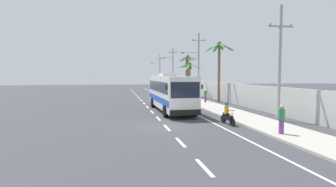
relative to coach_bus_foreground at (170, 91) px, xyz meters
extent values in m
plane|color=#3A3A3F|center=(-1.82, -7.50, -1.90)|extent=(160.00, 160.00, 0.00)
cube|color=#A8A399|center=(4.98, 2.50, -1.83)|extent=(3.20, 90.00, 0.14)
cube|color=white|center=(-1.82, -15.86, -1.89)|extent=(0.16, 2.00, 0.01)
cube|color=white|center=(-1.82, -11.98, -1.89)|extent=(0.16, 2.00, 0.01)
cube|color=white|center=(-1.82, -8.10, -1.89)|extent=(0.16, 2.00, 0.01)
cube|color=white|center=(-1.82, -4.21, -1.89)|extent=(0.16, 2.00, 0.01)
cube|color=white|center=(-1.82, -0.33, -1.89)|extent=(0.16, 2.00, 0.01)
cube|color=white|center=(-1.82, 3.55, -1.89)|extent=(0.16, 2.00, 0.01)
cube|color=white|center=(-1.82, 7.43, -1.89)|extent=(0.16, 2.00, 0.01)
cube|color=white|center=(-1.82, 11.31, -1.89)|extent=(0.16, 2.00, 0.01)
cube|color=white|center=(-1.82, 15.19, -1.89)|extent=(0.16, 2.00, 0.01)
cube|color=white|center=(-1.82, 19.07, -1.89)|extent=(0.16, 2.00, 0.01)
cube|color=white|center=(-1.82, 22.95, -1.89)|extent=(0.16, 2.00, 0.01)
cube|color=white|center=(-1.82, 26.84, -1.89)|extent=(0.16, 2.00, 0.01)
cube|color=white|center=(-1.82, 30.72, -1.89)|extent=(0.16, 2.00, 0.01)
cube|color=white|center=(-1.82, 34.60, -1.89)|extent=(0.16, 2.00, 0.01)
cube|color=white|center=(-1.82, 38.48, -1.89)|extent=(0.16, 2.00, 0.01)
cube|color=white|center=(-1.82, 42.36, -1.89)|extent=(0.16, 2.00, 0.01)
cube|color=white|center=(1.82, 7.50, -1.89)|extent=(0.14, 70.00, 0.01)
cube|color=#B2B2AD|center=(8.78, 6.50, -0.68)|extent=(0.24, 60.00, 2.44)
cube|color=silver|center=(0.00, -0.03, -0.02)|extent=(2.72, 10.76, 2.97)
cube|color=#192333|center=(0.00, 0.17, 0.50)|extent=(2.73, 9.91, 0.95)
cube|color=#192333|center=(0.11, -5.34, 0.43)|extent=(2.30, 0.15, 1.25)
cube|color=blue|center=(0.00, -0.03, -0.69)|extent=(2.75, 10.55, 0.54)
cube|color=black|center=(0.11, -5.43, -1.31)|extent=(2.45, 0.21, 0.44)
cube|color=#B7B7B7|center=(-0.03, 1.31, 1.61)|extent=(1.42, 2.39, 0.28)
cube|color=black|center=(1.54, -5.10, 0.65)|extent=(0.12, 0.08, 0.36)
cube|color=black|center=(-1.32, -5.16, 0.65)|extent=(0.12, 0.08, 0.36)
cylinder|color=black|center=(1.30, -3.75, -1.38)|extent=(0.34, 1.05, 1.04)
cylinder|color=black|center=(-1.15, -3.80, -1.38)|extent=(0.34, 1.05, 1.04)
cylinder|color=black|center=(1.16, 3.21, -1.38)|extent=(0.34, 1.05, 1.04)
cylinder|color=black|center=(-1.29, 3.16, -1.38)|extent=(0.34, 1.05, 1.04)
cylinder|color=black|center=(2.18, 8.36, -1.60)|extent=(0.11, 0.60, 0.60)
cylinder|color=black|center=(2.19, 9.72, -1.60)|extent=(0.13, 0.60, 0.60)
cube|color=#1E7F38|center=(2.19, 8.99, -1.38)|extent=(0.25, 1.10, 0.36)
cube|color=black|center=(2.19, 9.29, -1.18)|extent=(0.25, 0.60, 0.12)
cylinder|color=gray|center=(2.18, 8.48, -1.30)|extent=(0.06, 0.32, 0.67)
cylinder|color=black|center=(2.18, 8.58, -0.86)|extent=(0.56, 0.05, 0.04)
sphere|color=#EAEACC|center=(2.18, 8.46, -1.00)|extent=(0.14, 0.14, 0.14)
cylinder|color=red|center=(2.19, 9.24, -0.86)|extent=(0.32, 0.32, 0.64)
sphere|color=blue|center=(2.19, 9.24, -0.41)|extent=(0.26, 0.26, 0.26)
cylinder|color=black|center=(2.63, -8.40, -1.60)|extent=(0.14, 0.61, 0.60)
cylinder|color=black|center=(2.55, -7.04, -1.60)|extent=(0.16, 0.61, 0.60)
cube|color=black|center=(2.59, -7.77, -1.38)|extent=(0.31, 1.11, 0.36)
cube|color=black|center=(2.57, -7.47, -1.18)|extent=(0.28, 0.61, 0.12)
cylinder|color=gray|center=(2.63, -8.28, -1.30)|extent=(0.08, 0.32, 0.67)
cylinder|color=black|center=(2.62, -8.18, -0.86)|extent=(0.56, 0.08, 0.04)
sphere|color=#EAEACC|center=(2.63, -8.30, -1.00)|extent=(0.14, 0.14, 0.14)
cylinder|color=gold|center=(2.58, -7.52, -0.87)|extent=(0.32, 0.32, 0.62)
sphere|color=blue|center=(2.58, -7.52, -0.43)|extent=(0.26, 0.26, 0.26)
cylinder|color=black|center=(5.09, 9.06, -1.34)|extent=(0.28, 0.28, 0.84)
cylinder|color=beige|center=(5.09, 9.06, -0.59)|extent=(0.36, 0.36, 0.66)
sphere|color=#9E704C|center=(5.09, 9.06, -0.16)|extent=(0.21, 0.21, 0.21)
cylinder|color=#75388E|center=(5.62, 6.20, -1.37)|extent=(0.28, 0.28, 0.77)
cylinder|color=#2D7A47|center=(5.62, 6.20, -0.69)|extent=(0.36, 0.36, 0.61)
sphere|color=tan|center=(5.62, 6.20, -0.28)|extent=(0.22, 0.22, 0.22)
cylinder|color=#75388E|center=(4.13, -11.68, -1.35)|extent=(0.28, 0.28, 0.80)
cylinder|color=#2D7A47|center=(4.13, -11.68, -0.64)|extent=(0.36, 0.36, 0.64)
sphere|color=tan|center=(4.13, -11.68, -0.21)|extent=(0.23, 0.23, 0.23)
cylinder|color=#9E9E99|center=(6.95, -7.00, 2.42)|extent=(0.24, 0.24, 8.63)
cube|color=#9E9E99|center=(6.95, -7.00, 5.18)|extent=(2.06, 0.12, 0.12)
cylinder|color=#4C4742|center=(6.13, -7.00, 5.30)|extent=(0.08, 0.08, 0.16)
cylinder|color=#4C4742|center=(7.78, -7.00, 5.30)|extent=(0.08, 0.08, 0.16)
cylinder|color=#9E9E99|center=(6.54, 12.17, 2.82)|extent=(0.24, 0.24, 9.44)
cube|color=#9E9E99|center=(6.54, 12.17, 6.49)|extent=(2.08, 0.12, 0.12)
cylinder|color=#4C4742|center=(5.71, 12.17, 6.61)|extent=(0.08, 0.08, 0.16)
cylinder|color=#4C4742|center=(7.37, 12.17, 6.61)|extent=(0.08, 0.08, 0.16)
cylinder|color=#9E9E99|center=(5.35, 12.17, 4.77)|extent=(2.38, 0.09, 0.09)
cube|color=#4C4C51|center=(4.16, 12.17, 4.71)|extent=(0.44, 0.24, 0.14)
cylinder|color=#9E9E99|center=(6.73, 31.34, 2.72)|extent=(0.24, 0.24, 9.23)
cube|color=#9E9E99|center=(6.73, 31.34, 6.36)|extent=(1.98, 0.12, 0.12)
cylinder|color=#4C4742|center=(5.94, 31.34, 6.48)|extent=(0.08, 0.08, 0.16)
cylinder|color=#4C4742|center=(7.52, 31.34, 6.48)|extent=(0.08, 0.08, 0.16)
cylinder|color=#9E9E99|center=(5.77, 31.34, 5.27)|extent=(1.92, 0.09, 0.09)
cube|color=#4C4C51|center=(4.81, 31.34, 5.21)|extent=(0.44, 0.24, 0.14)
cylinder|color=#9E9E99|center=(6.93, 50.51, 2.67)|extent=(0.24, 0.24, 9.13)
cube|color=#9E9E99|center=(6.93, 50.51, 6.19)|extent=(2.44, 0.12, 0.12)
cylinder|color=#4C4742|center=(5.95, 50.51, 6.31)|extent=(0.08, 0.08, 0.16)
cylinder|color=#4C4742|center=(7.91, 50.51, 6.31)|extent=(0.08, 0.08, 0.16)
cylinder|color=#9E9E99|center=(5.79, 50.51, 4.91)|extent=(2.28, 0.09, 0.09)
cube|color=#4C4C51|center=(4.65, 50.51, 4.85)|extent=(0.44, 0.24, 0.14)
cylinder|color=brown|center=(7.21, 21.66, 1.33)|extent=(0.34, 0.34, 6.45)
ellipsoid|color=#28702D|center=(7.95, 21.73, 4.39)|extent=(1.56, 0.50, 0.63)
ellipsoid|color=#28702D|center=(7.50, 22.36, 4.43)|extent=(0.93, 1.57, 0.55)
ellipsoid|color=#28702D|center=(6.82, 22.26, 4.32)|extent=(1.10, 1.44, 0.77)
ellipsoid|color=#28702D|center=(6.51, 21.76, 4.29)|extent=(1.50, 0.56, 0.82)
ellipsoid|color=#28702D|center=(6.75, 21.05, 4.45)|extent=(1.22, 1.46, 0.52)
ellipsoid|color=#28702D|center=(7.44, 21.00, 4.28)|extent=(0.82, 1.49, 0.85)
sphere|color=brown|center=(7.21, 21.66, 4.60)|extent=(0.56, 0.56, 0.56)
cylinder|color=brown|center=(7.81, 7.43, 1.80)|extent=(0.33, 0.33, 7.39)
ellipsoid|color=#337F33|center=(8.79, 7.36, 5.14)|extent=(2.05, 0.50, 1.00)
ellipsoid|color=#337F33|center=(8.39, 8.28, 5.26)|extent=(1.49, 1.93, 0.78)
ellipsoid|color=#337F33|center=(7.77, 8.40, 5.10)|extent=(0.44, 2.01, 1.08)
ellipsoid|color=#337F33|center=(7.02, 7.97, 5.08)|extent=(1.83, 1.40, 1.13)
ellipsoid|color=#337F33|center=(7.01, 6.85, 5.12)|extent=(1.84, 1.47, 1.04)
ellipsoid|color=#337F33|center=(7.71, 6.41, 5.22)|extent=(0.56, 2.11, 0.85)
ellipsoid|color=#337F33|center=(8.49, 6.80, 5.03)|extent=(1.66, 1.56, 1.23)
sphere|color=brown|center=(7.81, 7.43, 5.54)|extent=(0.56, 0.56, 0.56)
cylinder|color=brown|center=(6.18, 15.75, 0.67)|extent=(0.30, 0.30, 5.13)
ellipsoid|color=#3D893D|center=(7.17, 15.88, 2.93)|extent=(2.06, 0.61, 0.92)
ellipsoid|color=#3D893D|center=(6.57, 16.66, 2.91)|extent=(1.14, 2.00, 0.96)
ellipsoid|color=#3D893D|center=(5.67, 16.64, 3.01)|extent=(1.35, 1.99, 0.77)
ellipsoid|color=#3D893D|center=(5.15, 15.77, 3.02)|extent=(2.10, 0.41, 0.76)
ellipsoid|color=#3D893D|center=(5.67, 14.98, 2.78)|extent=(1.35, 1.79, 1.21)
ellipsoid|color=#3D893D|center=(6.74, 14.91, 2.98)|extent=(1.45, 1.92, 0.83)
sphere|color=brown|center=(6.18, 15.75, 3.29)|extent=(0.56, 0.56, 0.56)
cylinder|color=brown|center=(8.55, 25.70, 1.61)|extent=(0.32, 0.32, 7.02)
ellipsoid|color=#3D893D|center=(9.50, 25.61, 4.88)|extent=(1.98, 0.54, 0.79)
ellipsoid|color=#3D893D|center=(9.07, 26.51, 4.91)|extent=(1.36, 1.85, 0.75)
ellipsoid|color=#3D893D|center=(8.25, 26.63, 4.96)|extent=(0.96, 2.01, 0.64)
ellipsoid|color=#3D893D|center=(7.65, 26.03, 4.90)|extent=(1.96, 1.01, 0.77)
ellipsoid|color=#3D893D|center=(7.73, 25.17, 4.94)|extent=(1.86, 1.38, 0.68)
ellipsoid|color=#3D893D|center=(8.23, 24.88, 4.70)|extent=(0.99, 1.81, 1.14)
ellipsoid|color=#3D893D|center=(9.00, 24.86, 4.86)|extent=(1.24, 1.88, 0.83)
sphere|color=brown|center=(8.55, 25.70, 5.17)|extent=(0.56, 0.56, 0.56)
camera|label=1|loc=(-5.00, -25.40, 1.59)|focal=28.92mm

